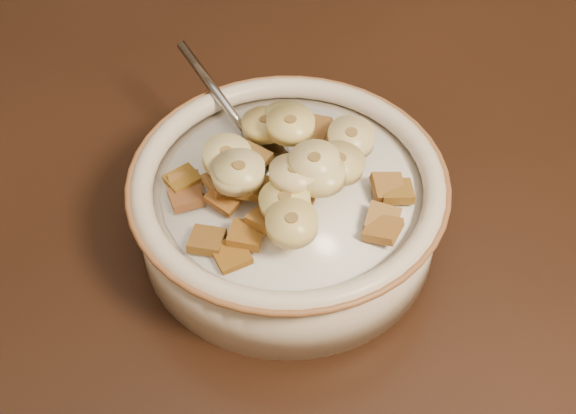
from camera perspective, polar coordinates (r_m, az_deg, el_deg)
name	(u,v)px	position (r m, az deg, el deg)	size (l,w,h in m)	color
table	(457,259)	(0.58, 11.96, -3.65)	(1.40, 0.90, 0.04)	black
chair	(354,66)	(1.19, 4.74, 9.97)	(0.39, 0.39, 0.88)	#3C2213
cereal_bowl	(288,213)	(0.54, 0.00, -0.44)	(0.20, 0.20, 0.05)	silver
milk	(288,189)	(0.52, 0.00, 1.28)	(0.16, 0.16, 0.00)	white
spoon	(262,155)	(0.53, -1.84, 3.71)	(0.04, 0.05, 0.01)	#9697A2
cereal_square_0	(183,180)	(0.52, -7.48, 1.93)	(0.02, 0.02, 0.01)	brown
cereal_square_1	(268,218)	(0.48, -1.47, -0.81)	(0.02, 0.02, 0.01)	#915E2A
cereal_square_2	(246,235)	(0.48, -3.01, -1.99)	(0.02, 0.02, 0.01)	brown
cereal_square_3	(314,129)	(0.54, 1.88, 5.57)	(0.02, 0.02, 0.01)	brown
cereal_square_4	(186,187)	(0.52, -7.27, 1.45)	(0.02, 0.02, 0.01)	olive
cereal_square_5	(252,159)	(0.51, -2.60, 3.45)	(0.02, 0.02, 0.01)	brown
cereal_square_6	(226,196)	(0.50, -4.43, 0.76)	(0.02, 0.02, 0.01)	#955C1E
cereal_square_7	(277,131)	(0.54, -0.78, 5.42)	(0.02, 0.02, 0.01)	#8A601D
cereal_square_8	(383,229)	(0.49, 6.76, -1.60)	(0.02, 0.02, 0.01)	olive
cereal_square_9	(289,204)	(0.49, 0.08, 0.25)	(0.02, 0.02, 0.01)	olive
cereal_square_10	(397,191)	(0.51, 7.75, 1.12)	(0.02, 0.02, 0.01)	olive
cereal_square_11	(231,255)	(0.48, -4.04, -3.39)	(0.02, 0.02, 0.01)	brown
cereal_square_12	(383,219)	(0.50, 6.75, -0.87)	(0.02, 0.02, 0.01)	olive
cereal_square_13	(223,182)	(0.51, -4.65, 1.81)	(0.02, 0.02, 0.01)	olive
cereal_square_14	(388,187)	(0.51, 7.14, 1.41)	(0.02, 0.02, 0.01)	brown
cereal_square_15	(235,164)	(0.51, -3.80, 3.10)	(0.02, 0.02, 0.01)	brown
cereal_square_16	(207,240)	(0.49, -5.79, -2.38)	(0.02, 0.02, 0.01)	brown
cereal_square_17	(302,181)	(0.50, 1.00, 1.84)	(0.02, 0.02, 0.01)	#965B35
cereal_square_18	(295,206)	(0.48, 0.54, 0.06)	(0.02, 0.02, 0.01)	#995B2A
cereal_square_19	(253,187)	(0.50, -2.51, 1.41)	(0.02, 0.02, 0.01)	brown
cereal_square_20	(186,197)	(0.51, -7.29, 0.72)	(0.02, 0.02, 0.01)	brown
cereal_square_21	(320,156)	(0.51, 2.26, 3.68)	(0.02, 0.02, 0.01)	brown
banana_slice_0	(265,125)	(0.53, -1.62, 5.88)	(0.03, 0.03, 0.01)	#F9DA7C
banana_slice_1	(351,138)	(0.52, 4.52, 4.94)	(0.03, 0.03, 0.01)	#FFE29B
banana_slice_2	(236,172)	(0.49, -3.71, 2.49)	(0.03, 0.03, 0.01)	beige
banana_slice_3	(285,202)	(0.48, -0.22, 0.39)	(0.03, 0.03, 0.01)	#E8DC72
banana_slice_4	(314,163)	(0.49, 1.89, 3.17)	(0.03, 0.03, 0.01)	beige
banana_slice_5	(240,171)	(0.49, -3.45, 2.58)	(0.03, 0.03, 0.01)	beige
banana_slice_6	(340,163)	(0.50, 3.71, 3.15)	(0.03, 0.03, 0.01)	#FAD384
banana_slice_7	(227,156)	(0.50, -4.37, 3.60)	(0.03, 0.03, 0.01)	beige
banana_slice_8	(292,223)	(0.47, 0.27, -1.17)	(0.03, 0.03, 0.01)	#D3BA72
banana_slice_9	(288,119)	(0.53, 0.03, 6.26)	(0.03, 0.03, 0.01)	#C7BE86
banana_slice_10	(320,175)	(0.49, 2.31, 2.29)	(0.03, 0.03, 0.01)	#CBB988
banana_slice_11	(291,125)	(0.51, 0.19, 5.86)	(0.03, 0.03, 0.01)	tan
banana_slice_12	(294,174)	(0.49, 0.46, 2.34)	(0.03, 0.03, 0.01)	tan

